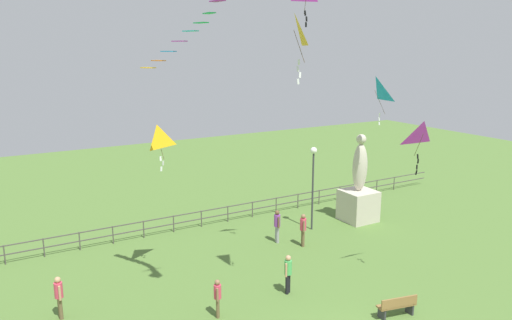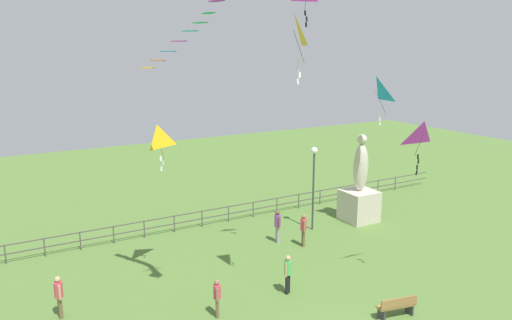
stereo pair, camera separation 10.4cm
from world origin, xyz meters
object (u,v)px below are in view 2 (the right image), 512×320
(kite_2, at_px, (294,32))
(kite_3, at_px, (423,135))
(park_bench, at_px, (397,306))
(person_2, at_px, (288,272))
(person_1, at_px, (59,294))
(person_4, at_px, (303,228))
(statue_monument, at_px, (359,195))
(kite_5, at_px, (158,137))
(kite_0, at_px, (376,91))
(person_0, at_px, (217,296))
(person_5, at_px, (278,224))
(lamppost, at_px, (314,171))

(kite_2, distance_m, kite_3, 6.85)
(park_bench, relative_size, person_2, 0.94)
(person_1, height_order, person_4, person_4)
(statue_monument, relative_size, person_4, 3.00)
(kite_3, bearing_deg, park_bench, -148.00)
(park_bench, relative_size, kite_5, 0.81)
(person_1, relative_size, kite_2, 0.69)
(park_bench, relative_size, person_4, 0.91)
(kite_0, height_order, kite_5, kite_0)
(kite_5, bearing_deg, person_4, -1.64)
(park_bench, distance_m, kite_5, 11.44)
(person_0, bearing_deg, kite_3, -12.34)
(kite_2, bearing_deg, person_0, 164.66)
(person_0, height_order, kite_5, kite_5)
(kite_3, bearing_deg, person_1, 160.81)
(kite_2, bearing_deg, kite_5, 124.39)
(person_4, bearing_deg, kite_5, 178.36)
(person_4, height_order, person_5, person_5)
(kite_0, xyz_separation_m, kite_5, (-11.48, 0.42, -1.44))
(park_bench, bearing_deg, kite_2, 139.73)
(person_2, xyz_separation_m, kite_5, (-3.92, 3.94, 5.28))
(statue_monument, xyz_separation_m, person_4, (-5.00, -1.55, -0.55))
(person_5, bearing_deg, kite_5, -172.43)
(kite_0, height_order, kite_3, kite_0)
(park_bench, height_order, kite_0, kite_0)
(person_0, distance_m, person_5, 7.66)
(person_4, bearing_deg, person_2, -132.25)
(kite_2, distance_m, kite_5, 7.23)
(person_4, height_order, kite_5, kite_5)
(kite_0, relative_size, kite_3, 1.12)
(lamppost, bearing_deg, kite_2, -131.99)
(person_4, distance_m, kite_3, 8.10)
(lamppost, relative_size, person_4, 2.74)
(person_1, relative_size, kite_3, 0.76)
(park_bench, bearing_deg, person_5, 89.97)
(statue_monument, relative_size, person_5, 2.94)
(person_0, bearing_deg, person_4, 30.68)
(person_2, bearing_deg, kite_5, 134.86)
(kite_2, bearing_deg, statue_monument, 34.90)
(park_bench, distance_m, person_2, 4.39)
(person_0, distance_m, person_4, 7.75)
(kite_0, bearing_deg, person_1, -176.75)
(person_4, distance_m, kite_0, 7.89)
(lamppost, height_order, person_1, lamppost)
(person_2, relative_size, kite_3, 0.75)
(park_bench, bearing_deg, kite_3, 32.00)
(park_bench, height_order, kite_3, kite_3)
(park_bench, relative_size, person_0, 1.03)
(statue_monument, height_order, lamppost, statue_monument)
(statue_monument, height_order, person_4, statue_monument)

